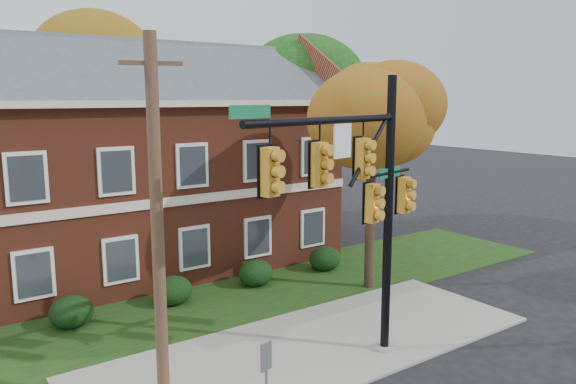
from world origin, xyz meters
TOP-DOWN VIEW (x-y plane):
  - ground at (0.00, 0.00)m, footprint 120.00×120.00m
  - sidewalk at (0.00, 1.00)m, footprint 14.00×5.00m
  - grass_strip at (0.00, 6.00)m, footprint 30.00×6.00m
  - apartment_building at (-2.00, 11.95)m, footprint 18.80×8.80m
  - hedge_left at (-5.50, 6.70)m, footprint 1.40×1.26m
  - hedge_center at (-2.00, 6.70)m, footprint 1.40×1.26m
  - hedge_right at (1.50, 6.70)m, footprint 1.40×1.26m
  - hedge_far_right at (5.00, 6.70)m, footprint 1.40×1.26m
  - tree_near_right at (5.22, 3.87)m, footprint 4.50×4.25m
  - tree_right_rear at (9.31, 12.81)m, footprint 6.30×5.95m
  - tree_far_rear at (-0.66, 19.79)m, footprint 6.84×6.46m
  - traffic_signal at (0.10, -0.72)m, footprint 6.95×1.86m
  - utility_pole at (-4.98, 0.51)m, footprint 1.33×0.48m
  - sign_post at (-3.69, -2.00)m, footprint 0.32×0.13m

SIDE VIEW (x-z plane):
  - ground at x=0.00m, z-range 0.00..0.00m
  - grass_strip at x=0.00m, z-range 0.00..0.04m
  - sidewalk at x=0.00m, z-range 0.00..0.08m
  - hedge_left at x=-5.50m, z-range 0.00..1.05m
  - hedge_center at x=-2.00m, z-range 0.00..1.05m
  - hedge_right at x=1.50m, z-range 0.00..1.05m
  - hedge_far_right at x=5.00m, z-range 0.00..1.05m
  - sign_post at x=-3.69m, z-range 0.40..2.65m
  - utility_pole at x=-4.98m, z-range 0.06..8.81m
  - traffic_signal at x=0.10m, z-range 0.96..8.89m
  - apartment_building at x=-2.00m, z-range 0.12..9.86m
  - tree_near_right at x=5.22m, z-range 2.38..10.96m
  - tree_right_rear at x=9.31m, z-range 2.81..13.43m
  - tree_far_rear at x=-0.66m, z-range 3.08..14.60m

